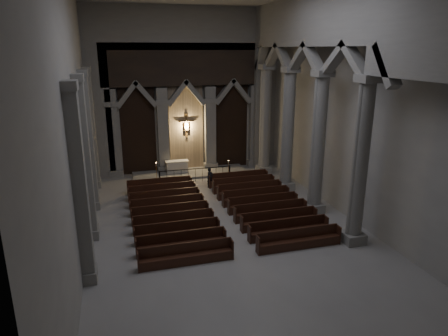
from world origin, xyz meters
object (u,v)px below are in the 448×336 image
pews (218,210)px  worshipper (210,178)px  altar_rail (195,173)px  altar (177,166)px  candle_stand_left (157,178)px  candle_stand_right (228,173)px

pews → worshipper: (0.71, 4.80, 0.38)m
altar_rail → pews: (0.00, -6.25, -0.36)m
altar → candle_stand_left: (-1.73, -1.78, -0.18)m
altar → altar_rail: size_ratio=0.33×
altar_rail → worshipper: size_ratio=3.75×
altar → altar_rail: bearing=-66.5°
altar → altar_rail: altar is taller
altar → candle_stand_left: bearing=-134.2°
pews → altar_rail: bearing=90.0°
candle_stand_right → candle_stand_left: bearing=179.5°
candle_stand_left → altar: bearing=45.8°
candle_stand_left → pews: bearing=-68.1°
altar → pews: size_ratio=0.17×
altar → candle_stand_right: candle_stand_right is taller
candle_stand_right → pews: candle_stand_right is taller
altar_rail → worshipper: 1.62m
candle_stand_left → candle_stand_right: bearing=-0.5°
pews → worshipper: 4.87m
pews → candle_stand_left: bearing=111.9°
pews → worshipper: bearing=81.6°
altar → candle_stand_left: size_ratio=1.13×
altar_rail → candle_stand_right: size_ratio=3.99×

